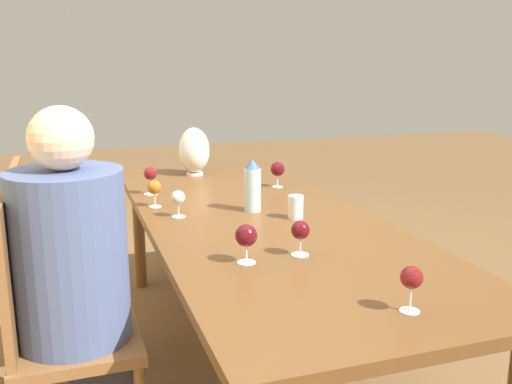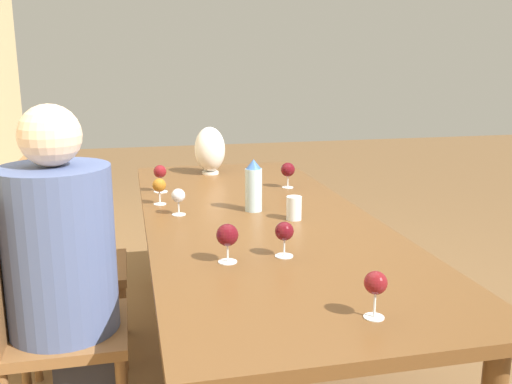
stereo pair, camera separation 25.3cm
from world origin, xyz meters
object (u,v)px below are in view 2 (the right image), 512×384
at_px(water_tumbler, 294,208).
at_px(chair_far, 61,256).
at_px(vase, 210,150).
at_px(wine_glass_0, 227,236).
at_px(wine_glass_2, 160,173).
at_px(wine_glass_6, 288,170).
at_px(person_near, 66,273).
at_px(wine_glass_5, 376,284).
at_px(water_bottle, 253,186).
at_px(wine_glass_3, 159,186).
at_px(chair_near, 42,315).
at_px(wine_glass_1, 284,232).
at_px(wine_glass_4, 178,197).

relative_size(water_tumbler, chair_far, 0.10).
xyz_separation_m(vase, wine_glass_0, (-1.52, 0.16, -0.05)).
height_order(wine_glass_2, wine_glass_6, wine_glass_2).
height_order(water_tumbler, person_near, person_near).
xyz_separation_m(wine_glass_5, person_near, (0.71, 0.87, -0.16)).
xyz_separation_m(water_bottle, wine_glass_3, (0.21, 0.41, -0.03)).
distance_m(chair_near, person_near, 0.18).
xyz_separation_m(wine_glass_1, chair_near, (0.19, 0.85, -0.31)).
xyz_separation_m(wine_glass_3, chair_far, (-0.00, 0.47, -0.31)).
bearing_deg(wine_glass_6, wine_glass_0, 154.04).
bearing_deg(wine_glass_2, wine_glass_4, -173.75).
bearing_deg(wine_glass_0, wine_glass_3, 11.86).
xyz_separation_m(water_tumbler, chair_far, (0.39, 1.02, -0.27)).
height_order(vase, wine_glass_5, vase).
relative_size(wine_glass_3, wine_glass_5, 0.96).
height_order(wine_glass_3, wine_glass_4, wine_glass_3).
relative_size(water_tumbler, wine_glass_2, 0.72).
height_order(water_bottle, wine_glass_6, water_bottle).
bearing_deg(wine_glass_2, chair_near, 151.66).
height_order(wine_glass_5, wine_glass_6, wine_glass_6).
xyz_separation_m(chair_far, person_near, (-0.64, -0.09, 0.16)).
relative_size(wine_glass_1, wine_glass_3, 0.99).
bearing_deg(wine_glass_2, water_tumbler, -140.88).
height_order(water_bottle, vase, vase).
relative_size(wine_glass_2, wine_glass_5, 1.08).
relative_size(water_tumbler, wine_glass_4, 0.86).
relative_size(water_bottle, wine_glass_0, 1.76).
distance_m(vase, wine_glass_2, 0.53).
distance_m(wine_glass_6, person_near, 1.38).
xyz_separation_m(water_bottle, person_near, (-0.43, 0.78, -0.18)).
relative_size(wine_glass_2, wine_glass_6, 1.04).
bearing_deg(wine_glass_4, person_near, 134.58).
height_order(wine_glass_0, chair_far, chair_far).
relative_size(chair_near, chair_far, 1.00).
distance_m(wine_glass_4, wine_glass_6, 0.75).
distance_m(wine_glass_2, person_near, 1.00).
distance_m(wine_glass_3, wine_glass_6, 0.72).
bearing_deg(chair_far, wine_glass_4, -110.56).
distance_m(wine_glass_2, wine_glass_4, 0.47).
bearing_deg(wine_glass_6, chair_far, 100.40).
bearing_deg(water_tumbler, wine_glass_2, 39.12).
relative_size(wine_glass_0, chair_near, 0.14).
distance_m(wine_glass_4, chair_near, 0.76).
xyz_separation_m(wine_glass_1, wine_glass_6, (1.05, -0.31, 0.01)).
relative_size(water_bottle, vase, 0.85).
distance_m(water_tumbler, chair_far, 1.12).
height_order(water_tumbler, wine_glass_3, wine_glass_3).
bearing_deg(vase, wine_glass_2, 142.17).
bearing_deg(water_tumbler, wine_glass_4, 68.74).
bearing_deg(chair_near, wine_glass_0, -107.34).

